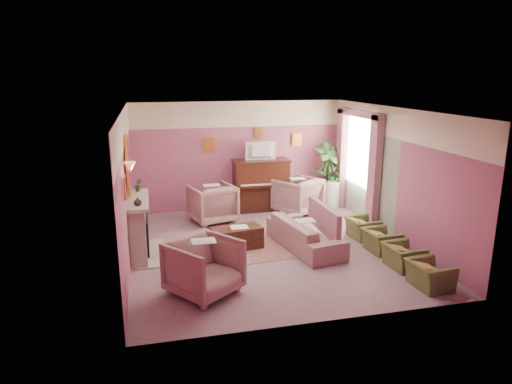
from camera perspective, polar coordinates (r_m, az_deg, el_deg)
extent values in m
cube|color=gray|center=(9.48, 1.63, -6.90)|extent=(5.50, 6.00, 0.01)
cube|color=white|center=(8.85, 1.76, 10.22)|extent=(5.50, 6.00, 0.01)
cube|color=#8D5077|center=(11.93, -2.08, 4.55)|extent=(5.50, 0.02, 2.80)
cube|color=#8D5077|center=(6.33, 8.82, -4.68)|extent=(5.50, 0.02, 2.80)
cube|color=#8D5077|center=(8.78, -15.92, 0.36)|extent=(0.02, 6.00, 2.80)
cube|color=#8D5077|center=(10.12, 16.90, 2.13)|extent=(0.02, 6.00, 2.80)
cube|color=#F2E3C0|center=(11.78, -2.12, 9.70)|extent=(5.50, 0.01, 0.65)
cube|color=gray|center=(11.30, 13.44, 1.92)|extent=(0.01, 3.00, 2.15)
cube|color=tan|center=(9.20, -14.52, -4.43)|extent=(0.30, 1.40, 1.10)
cube|color=black|center=(9.24, -13.84, -5.27)|extent=(0.18, 0.72, 0.68)
cube|color=orange|center=(9.30, -13.52, -6.30)|extent=(0.06, 0.54, 0.10)
cube|color=tan|center=(9.03, -14.55, -0.99)|extent=(0.40, 1.55, 0.07)
cube|color=tan|center=(9.38, -13.08, -7.47)|extent=(0.55, 1.50, 0.02)
ellipsoid|color=orange|center=(8.88, -15.73, 3.18)|extent=(0.04, 0.72, 1.20)
ellipsoid|color=silver|center=(8.88, -15.57, 3.19)|extent=(0.01, 0.60, 1.06)
cone|color=#E27C5E|center=(7.82, -15.47, 3.05)|extent=(0.20, 0.20, 0.16)
cube|color=#3A180F|center=(11.88, 0.62, 0.83)|extent=(1.40, 0.60, 1.30)
cube|color=#3A180F|center=(11.54, 1.04, 0.77)|extent=(1.30, 0.12, 0.06)
cube|color=white|center=(11.53, 1.04, 0.96)|extent=(1.20, 0.08, 0.02)
cube|color=#3A180F|center=(11.75, 0.63, 3.96)|extent=(1.45, 0.65, 0.04)
imported|color=black|center=(11.65, 0.69, 5.32)|extent=(0.80, 0.12, 0.48)
cube|color=orange|center=(11.71, -5.92, 5.88)|extent=(0.30, 0.03, 0.38)
cube|color=orange|center=(12.23, 5.12, 6.55)|extent=(0.26, 0.03, 0.34)
cube|color=orange|center=(11.91, 0.31, 7.47)|extent=(0.22, 0.03, 0.26)
cube|color=orange|center=(7.53, -16.09, 0.56)|extent=(0.03, 0.28, 0.36)
cube|color=beige|center=(11.39, 12.90, 5.25)|extent=(0.03, 1.40, 1.80)
cube|color=#975A6B|center=(10.62, 14.56, 2.30)|extent=(0.16, 0.34, 2.60)
cube|color=#975A6B|center=(12.24, 10.57, 4.10)|extent=(0.16, 0.34, 2.60)
cube|color=#975A6B|center=(11.25, 12.78, 9.57)|extent=(0.16, 2.20, 0.16)
imported|color=#234921|center=(9.52, -14.52, 0.86)|extent=(0.16, 0.16, 0.28)
imported|color=#F2E3C0|center=(8.52, -14.57, -1.15)|extent=(0.16, 0.16, 0.16)
cube|color=#915A52|center=(9.45, -2.26, -6.94)|extent=(2.66, 2.03, 0.01)
cube|color=#3D1C13|center=(9.35, -2.40, -5.75)|extent=(1.07, 0.67, 0.45)
cube|color=silver|center=(9.28, -2.11, -4.40)|extent=(0.35, 0.28, 0.01)
imported|color=gray|center=(9.36, 6.14, -4.56)|extent=(0.69, 2.06, 0.83)
cube|color=#975A6B|center=(9.44, 8.47, -3.30)|extent=(0.10, 1.56, 0.57)
imported|color=gray|center=(10.96, -5.50, -1.18)|extent=(0.98, 0.98, 1.02)
imported|color=gray|center=(11.65, 5.21, -0.22)|extent=(0.98, 0.98, 1.02)
imported|color=gray|center=(7.44, -6.50, -8.97)|extent=(0.98, 0.98, 1.02)
imported|color=#596333|center=(8.20, 20.89, -9.19)|extent=(0.48, 0.69, 0.60)
imported|color=#596333|center=(8.83, 17.92, -7.22)|extent=(0.48, 0.69, 0.60)
imported|color=#596333|center=(9.49, 15.38, -5.50)|extent=(0.48, 0.69, 0.60)
imported|color=#596333|center=(10.17, 13.18, -4.00)|extent=(0.48, 0.69, 0.60)
cylinder|color=silver|center=(12.39, 9.32, -0.23)|extent=(0.52, 0.52, 0.70)
imported|color=#234921|center=(12.27, 9.42, 2.12)|extent=(0.30, 0.30, 0.34)
imported|color=#234921|center=(12.23, 10.11, 1.91)|extent=(0.16, 0.16, 0.28)
cylinder|color=#A24D2A|center=(12.42, 8.76, -1.03)|extent=(0.34, 0.34, 0.34)
imported|color=#234921|center=(12.21, 8.91, 3.00)|extent=(0.76, 0.76, 1.44)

